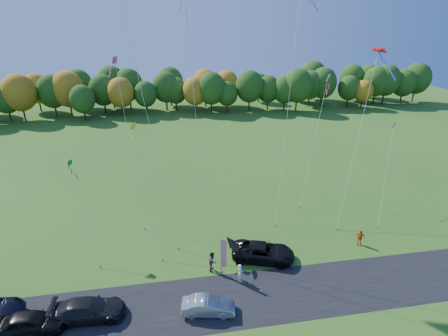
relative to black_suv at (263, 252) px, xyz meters
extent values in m
plane|color=#295A17|center=(-2.70, -0.48, -0.79)|extent=(160.00, 160.00, 0.00)
cube|color=black|center=(-2.70, -4.48, -0.79)|extent=(90.00, 6.00, 0.01)
imported|color=black|center=(0.00, 0.00, 0.00)|extent=(6.23, 4.31, 1.58)
imported|color=silver|center=(-5.77, -5.48, -0.13)|extent=(4.19, 2.06, 1.32)
imported|color=black|center=(-14.52, -4.46, -0.02)|extent=(5.40, 2.40, 1.54)
imported|color=black|center=(-18.28, -5.04, 0.00)|extent=(4.66, 1.93, 1.58)
imported|color=white|center=(-2.68, -2.45, 0.03)|extent=(0.52, 0.68, 1.65)
imported|color=gray|center=(-4.78, -0.69, 0.12)|extent=(0.86, 1.01, 1.83)
imported|color=#EC5C16|center=(9.90, 0.61, 0.03)|extent=(1.02, 0.87, 1.64)
cylinder|color=#999999|center=(-4.14, -1.47, 1.10)|extent=(0.06, 0.06, 3.77)
cube|color=red|center=(-3.92, -1.56, 1.47)|extent=(0.44, 0.22, 2.83)
cube|color=navy|center=(-3.92, -1.53, 2.52)|extent=(0.44, 0.21, 0.74)
cylinder|color=#4C3F33|center=(-7.64, 2.81, -0.69)|extent=(0.08, 0.08, 0.20)
cylinder|color=#4C3F33|center=(2.81, 5.13, -0.69)|extent=(0.08, 0.08, 0.20)
cylinder|color=#4C3F33|center=(-4.85, 0.62, -0.69)|extent=(0.08, 0.08, 0.20)
cylinder|color=#4C3F33|center=(8.88, 3.30, -0.69)|extent=(0.08, 0.08, 0.20)
cube|color=red|center=(15.36, 11.34, 16.42)|extent=(3.48, 1.20, 1.31)
cylinder|color=#4C3F33|center=(-9.14, 1.31, -0.69)|extent=(0.08, 0.08, 0.20)
cube|color=#DEFF1A|center=(-11.10, 7.61, 10.21)|extent=(1.13, 1.13, 1.34)
cylinder|color=#4C3F33|center=(-14.64, 1.24, -0.69)|extent=(0.08, 0.08, 0.20)
cube|color=#158236|center=(-16.90, 6.18, 7.52)|extent=(0.92, 0.92, 1.08)
cylinder|color=#4C3F33|center=(6.79, 8.44, -0.69)|extent=(0.08, 0.08, 0.20)
cube|color=silver|center=(11.50, 14.68, 13.03)|extent=(1.37, 1.37, 1.63)
cylinder|color=#4C3F33|center=(-10.98, 6.75, -0.69)|extent=(0.08, 0.08, 0.20)
cube|color=#E24B76|center=(-12.77, 13.49, 15.65)|extent=(1.25, 1.25, 1.48)
cylinder|color=#4C3F33|center=(13.34, 2.95, -0.69)|extent=(0.08, 0.08, 0.20)
cube|color=#0C12AE|center=(15.94, 7.11, 9.19)|extent=(0.92, 0.92, 1.08)
camera|label=1|loc=(-7.91, -25.23, 19.81)|focal=28.00mm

